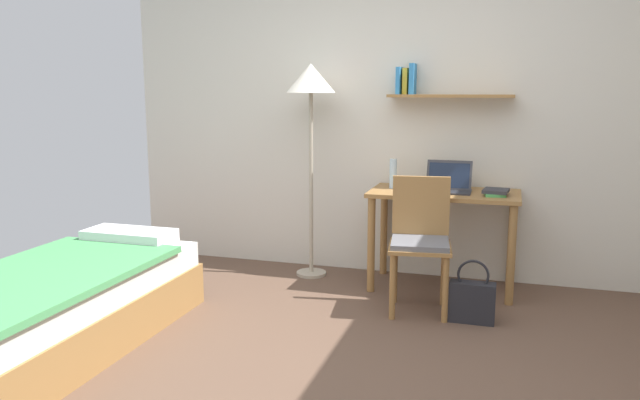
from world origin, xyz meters
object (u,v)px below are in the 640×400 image
(desk, at_px, (444,209))
(desk_chair, at_px, (420,238))
(bed, at_px, (54,310))
(laptop, at_px, (448,184))
(standing_lamp, at_px, (311,91))
(handbag, at_px, (472,300))
(book_stack, at_px, (495,192))
(water_bottle, at_px, (393,174))

(desk, xyz_separation_m, desk_chair, (-0.10, -0.51, -0.10))
(bed, height_order, laptop, laptop)
(standing_lamp, xyz_separation_m, handbag, (1.31, -0.68, -1.33))
(desk_chair, distance_m, handbag, 0.53)
(book_stack, bearing_deg, water_bottle, 171.91)
(laptop, height_order, handbag, laptop)
(laptop, relative_size, book_stack, 1.57)
(desk_chair, height_order, laptop, laptop)
(laptop, bearing_deg, desk, -161.93)
(desk_chair, bearing_deg, book_stack, 43.53)
(bed, distance_m, book_stack, 2.98)
(desk_chair, relative_size, book_stack, 4.19)
(desk_chair, relative_size, water_bottle, 4.02)
(bed, xyz_separation_m, handbag, (2.27, 1.14, -0.09))
(desk_chair, distance_m, water_bottle, 0.71)
(water_bottle, height_order, book_stack, water_bottle)
(bed, xyz_separation_m, desk, (2.01, 1.79, 0.37))
(bed, bearing_deg, standing_lamp, 62.08)
(bed, relative_size, desk, 1.84)
(bed, distance_m, standing_lamp, 2.40)
(standing_lamp, distance_m, book_stack, 1.58)
(desk, distance_m, desk_chair, 0.53)
(desk, xyz_separation_m, water_bottle, (-0.39, 0.04, 0.25))
(standing_lamp, bearing_deg, water_bottle, 1.27)
(book_stack, xyz_separation_m, handbag, (-0.10, -0.58, -0.62))
(desk_chair, bearing_deg, water_bottle, 118.08)
(book_stack, distance_m, handbag, 0.86)
(desk_chair, xyz_separation_m, standing_lamp, (-0.94, 0.53, 0.97))
(bed, relative_size, handbag, 4.80)
(desk_chair, relative_size, laptop, 2.68)
(desk_chair, bearing_deg, bed, -145.99)
(bed, xyz_separation_m, water_bottle, (1.62, 1.83, 0.61))
(desk, bearing_deg, handbag, -67.93)
(bed, height_order, water_bottle, water_bottle)
(desk, bearing_deg, book_stack, -10.42)
(desk, relative_size, water_bottle, 4.84)
(water_bottle, distance_m, handbag, 1.19)
(water_bottle, bearing_deg, laptop, -4.44)
(desk, bearing_deg, laptop, 18.07)
(bed, distance_m, laptop, 2.77)
(book_stack, bearing_deg, desk_chair, -136.47)
(desk, xyz_separation_m, laptop, (0.02, 0.01, 0.19))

